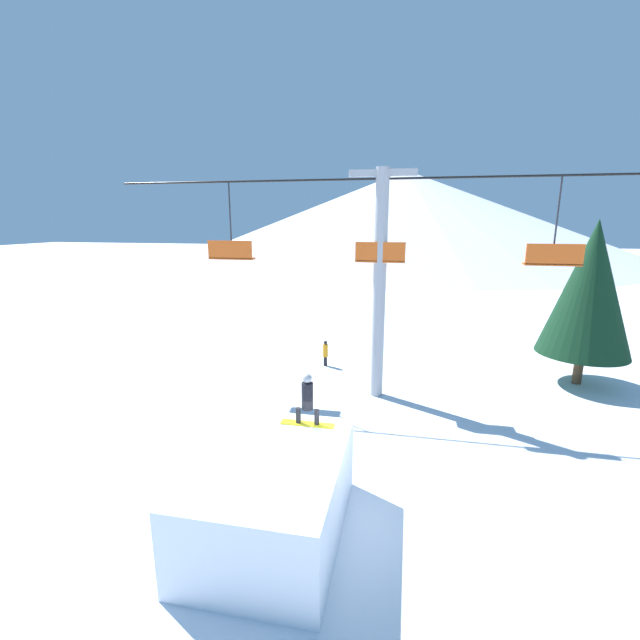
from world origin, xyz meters
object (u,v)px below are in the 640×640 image
object	(u,v)px
snowboarder	(307,400)
pine_tree_near	(590,289)
distant_skier	(325,352)
snow_ramp	(272,495)

from	to	relation	value
snowboarder	pine_tree_near	distance (m)	13.48
pine_tree_near	distant_skier	world-z (taller)	pine_tree_near
pine_tree_near	distant_skier	distance (m)	11.34
snow_ramp	snowboarder	distance (m)	2.28
pine_tree_near	distant_skier	size ratio (longest dim) A/B	5.52
snowboarder	distant_skier	size ratio (longest dim) A/B	1.08
snow_ramp	snowboarder	xyz separation A→B (m)	(0.42, 1.59, 1.57)
snow_ramp	pine_tree_near	world-z (taller)	pine_tree_near
snow_ramp	distant_skier	bearing A→B (deg)	95.08
distant_skier	snowboarder	bearing A→B (deg)	-81.61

